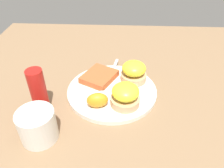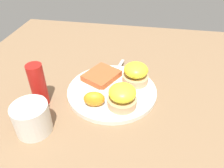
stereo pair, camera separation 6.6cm
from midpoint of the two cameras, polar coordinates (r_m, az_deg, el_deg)
ground_plane at (r=0.69m, az=2.77°, el=-2.37°), size 1.10×1.10×0.00m
plate at (r=0.68m, az=2.79°, el=-1.92°), size 0.28×0.28×0.01m
sandwich_benedict_left at (r=0.60m, az=5.84°, el=-3.32°), size 0.08×0.08×0.07m
sandwich_benedict_right at (r=0.70m, az=8.94°, el=2.66°), size 0.08×0.08×0.07m
hashbrown_patty at (r=0.72m, az=-0.11°, el=2.09°), size 0.14×0.13×0.02m
orange_wedge at (r=0.61m, az=-1.58°, el=-4.03°), size 0.05×0.06×0.04m
fork at (r=0.71m, az=2.22°, el=0.75°), size 0.24×0.06×0.00m
cup at (r=0.57m, az=-17.03°, el=-8.64°), size 0.12×0.09×0.08m
condiment_bottle at (r=0.63m, az=-15.94°, el=-0.35°), size 0.04×0.04×0.13m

